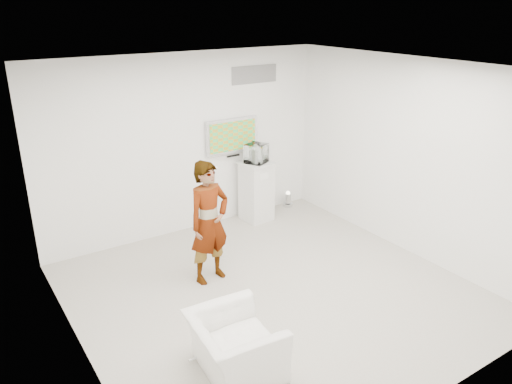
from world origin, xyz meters
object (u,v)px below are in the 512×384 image
tv (232,136)px  floor_uplight (288,199)px  armchair (235,346)px  pedestal (256,191)px  person (209,222)px

tv → floor_uplight: (1.17, -0.12, -1.40)m
armchair → pedestal: 4.02m
pedestal → floor_uplight: size_ratio=3.68×
tv → armchair: (-2.08, -3.49, -1.23)m
pedestal → floor_uplight: (0.85, 0.17, -0.39)m
tv → person: 2.26m
tv → pedestal: (0.33, -0.28, -1.01)m
pedestal → floor_uplight: pedestal is taller
person → floor_uplight: bearing=21.9°
person → pedestal: size_ratio=1.62×
tv → pedestal: 1.10m
armchair → pedestal: pedestal is taller
tv → pedestal: size_ratio=0.92×
armchair → person: bearing=-15.9°
person → floor_uplight: size_ratio=5.98×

